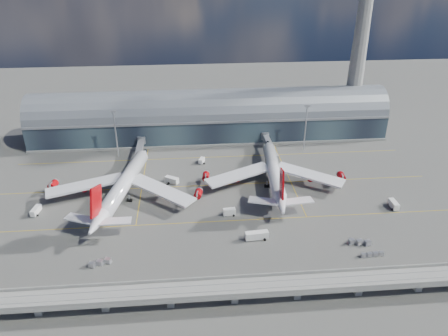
{
  "coord_description": "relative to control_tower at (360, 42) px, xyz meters",
  "views": [
    {
      "loc": [
        -12.24,
        -157.47,
        100.97
      ],
      "look_at": [
        2.31,
        10.0,
        14.0
      ],
      "focal_mm": 35.0,
      "sensor_mm": 36.0,
      "label": 1
    }
  ],
  "objects": [
    {
      "name": "cargo_train_0",
      "position": [
        -130.32,
        -116.31,
        -50.7
      ],
      "size": [
        8.16,
        4.16,
        1.8
      ],
      "rotation": [
        0.0,
        0.0,
        1.25
      ],
      "color": "gray",
      "rests_on": "ground"
    },
    {
      "name": "cargo_train_2",
      "position": [
        -35.04,
        -112.86,
        -50.63
      ],
      "size": [
        8.78,
        3.7,
        1.92
      ],
      "rotation": [
        0.0,
        0.0,
        1.8
      ],
      "color": "gray",
      "rests_on": "ground"
    },
    {
      "name": "control_tower",
      "position": [
        0.0,
        0.0,
        0.0
      ],
      "size": [
        19.0,
        19.0,
        103.0
      ],
      "color": "gray",
      "rests_on": "ground"
    },
    {
      "name": "service_truck_2",
      "position": [
        -73.02,
        -106.17,
        -49.95
      ],
      "size": [
        9.11,
        3.38,
        3.23
      ],
      "rotation": [
        0.0,
        0.0,
        1.66
      ],
      "color": "silver",
      "rests_on": "ground"
    },
    {
      "name": "floodlight_mast_left",
      "position": [
        -135.0,
        -28.0,
        -38.0
      ],
      "size": [
        3.0,
        0.7,
        25.7
      ],
      "color": "gray",
      "rests_on": "ground"
    },
    {
      "name": "airliner_left",
      "position": [
        -127.29,
        -71.89,
        -45.24
      ],
      "size": [
        69.35,
        73.04,
        22.39
      ],
      "rotation": [
        0.0,
        0.0,
        -0.21
      ],
      "color": "white",
      "rests_on": "ground"
    },
    {
      "name": "guideway",
      "position": [
        -85.0,
        -138.0,
        -46.34
      ],
      "size": [
        220.0,
        8.5,
        7.2
      ],
      "color": "gray",
      "rests_on": "ground"
    },
    {
      "name": "service_truck_4",
      "position": [
        -91.32,
        -39.42,
        -50.32
      ],
      "size": [
        3.57,
        4.96,
        2.62
      ],
      "rotation": [
        0.0,
        0.0,
        -0.37
      ],
      "color": "silver",
      "rests_on": "ground"
    },
    {
      "name": "service_truck_1",
      "position": [
        -81.87,
        -88.77,
        -50.14
      ],
      "size": [
        5.31,
        2.93,
        2.97
      ],
      "rotation": [
        0.0,
        0.0,
        1.66
      ],
      "color": "silver",
      "rests_on": "ground"
    },
    {
      "name": "jet_bridge_left",
      "position": [
        -123.3,
        -29.88,
        -46.46
      ],
      "size": [
        4.4,
        28.0,
        7.25
      ],
      "color": "gray",
      "rests_on": "ground"
    },
    {
      "name": "jet_bridge_right",
      "position": [
        -54.98,
        -31.82,
        -46.46
      ],
      "size": [
        4.4,
        32.0,
        7.25
      ],
      "color": "gray",
      "rests_on": "ground"
    },
    {
      "name": "service_truck_3",
      "position": [
        -11.37,
        -89.11,
        -50.06
      ],
      "size": [
        2.76,
        6.41,
        3.07
      ],
      "rotation": [
        0.0,
        0.0,
        0.02
      ],
      "color": "silver",
      "rests_on": "ground"
    },
    {
      "name": "cargo_train_1",
      "position": [
        -32.88,
        -119.95,
        -50.87
      ],
      "size": [
        8.88,
        1.85,
        1.47
      ],
      "rotation": [
        0.0,
        0.0,
        1.52
      ],
      "color": "gray",
      "rests_on": "ground"
    },
    {
      "name": "floodlight_mast_right",
      "position": [
        -35.0,
        -28.0,
        -38.0
      ],
      "size": [
        3.0,
        0.7,
        25.7
      ],
      "color": "gray",
      "rests_on": "ground"
    },
    {
      "name": "ground",
      "position": [
        -85.0,
        -83.0,
        -51.64
      ],
      "size": [
        500.0,
        500.0,
        0.0
      ],
      "primitive_type": "plane",
      "color": "#474744",
      "rests_on": "ground"
    },
    {
      "name": "service_truck_0",
      "position": [
        -162.34,
        -80.6,
        -50.25
      ],
      "size": [
        3.18,
        6.74,
        2.68
      ],
      "rotation": [
        0.0,
        0.0,
        -0.17
      ],
      "color": "silver",
      "rests_on": "ground"
    },
    {
      "name": "taxi_lines",
      "position": [
        -85.0,
        -60.89,
        -51.63
      ],
      "size": [
        200.0,
        80.12,
        0.01
      ],
      "color": "gold",
      "rests_on": "ground"
    },
    {
      "name": "terminal",
      "position": [
        -85.0,
        -5.01,
        -40.3
      ],
      "size": [
        200.0,
        30.0,
        28.0
      ],
      "color": "#1D2430",
      "rests_on": "ground"
    },
    {
      "name": "airliner_right",
      "position": [
        -58.65,
        -64.94,
        -45.87
      ],
      "size": [
        67.08,
        70.14,
        22.24
      ],
      "rotation": [
        0.0,
        0.0,
        -0.09
      ],
      "color": "white",
      "rests_on": "ground"
    },
    {
      "name": "service_truck_5",
      "position": [
        -106.16,
        -59.51,
        -50.02
      ],
      "size": [
        6.89,
        5.62,
        3.17
      ],
      "rotation": [
        0.0,
        0.0,
        1.01
      ],
      "color": "silver",
      "rests_on": "ground"
    }
  ]
}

